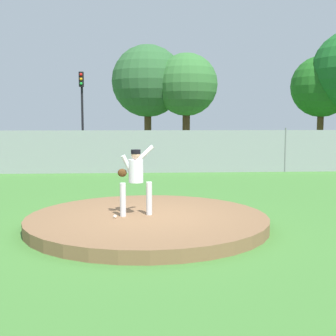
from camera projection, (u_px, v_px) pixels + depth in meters
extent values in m
plane|color=#427A33|center=(145.00, 186.00, 15.90)|extent=(80.00, 80.00, 0.00)
cube|color=#2B2B2D|center=(143.00, 163.00, 24.34)|extent=(44.00, 7.00, 0.01)
cylinder|color=brown|center=(147.00, 221.00, 9.94)|extent=(5.31, 5.31, 0.25)
cylinder|color=silver|center=(123.00, 200.00, 9.81)|extent=(0.13, 0.13, 0.74)
cylinder|color=silver|center=(149.00, 198.00, 9.97)|extent=(0.13, 0.13, 0.74)
cylinder|color=silver|center=(136.00, 171.00, 9.82)|extent=(0.32, 0.32, 0.51)
cylinder|color=silver|center=(144.00, 155.00, 9.79)|extent=(0.46, 0.19, 0.41)
cylinder|color=silver|center=(128.00, 165.00, 9.79)|extent=(0.29, 0.15, 0.46)
ellipsoid|color=#4C2D14|center=(122.00, 173.00, 9.85)|extent=(0.20, 0.12, 0.18)
sphere|color=tan|center=(136.00, 155.00, 9.78)|extent=(0.20, 0.20, 0.20)
cylinder|color=black|center=(136.00, 152.00, 9.77)|extent=(0.21, 0.21, 0.09)
sphere|color=white|center=(115.00, 216.00, 9.66)|extent=(0.07, 0.07, 0.07)
cube|color=gray|center=(144.00, 152.00, 19.77)|extent=(31.70, 0.03, 1.87)
cylinder|color=slate|center=(285.00, 150.00, 20.15)|extent=(0.07, 0.07, 1.97)
cube|color=#232328|center=(246.00, 150.00, 24.47)|extent=(2.12, 4.57, 0.68)
cube|color=black|center=(246.00, 139.00, 24.40)|extent=(1.82, 2.57, 0.58)
cylinder|color=black|center=(239.00, 155.00, 25.86)|extent=(1.89, 0.78, 0.64)
cylinder|color=black|center=(254.00, 159.00, 23.15)|extent=(1.89, 0.78, 0.64)
cube|color=slate|center=(94.00, 151.00, 24.30)|extent=(2.06, 4.64, 0.68)
cube|color=black|center=(94.00, 138.00, 24.22)|extent=(1.81, 2.59, 0.63)
cylinder|color=black|center=(98.00, 155.00, 25.74)|extent=(1.92, 0.74, 0.64)
cylinder|color=black|center=(90.00, 159.00, 22.93)|extent=(1.92, 0.74, 0.64)
cube|color=#A81919|center=(174.00, 151.00, 24.20)|extent=(2.08, 4.58, 0.67)
cube|color=black|center=(174.00, 139.00, 24.12)|extent=(1.80, 2.56, 0.64)
cylinder|color=black|center=(173.00, 155.00, 25.61)|extent=(1.88, 0.76, 0.64)
cylinder|color=black|center=(174.00, 159.00, 22.86)|extent=(1.88, 0.76, 0.64)
cylinder|color=black|center=(82.00, 115.00, 27.71)|extent=(0.14, 0.14, 5.21)
cube|color=black|center=(81.00, 79.00, 27.30)|extent=(0.28, 0.24, 0.90)
sphere|color=red|center=(81.00, 75.00, 27.15)|extent=(0.18, 0.18, 0.18)
sphere|color=orange|center=(81.00, 79.00, 27.18)|extent=(0.18, 0.18, 0.18)
sphere|color=green|center=(81.00, 84.00, 27.21)|extent=(0.18, 0.18, 0.18)
cylinder|color=#4C331E|center=(148.00, 129.00, 32.78)|extent=(0.51, 0.51, 3.27)
sphere|color=#2E5F30|center=(148.00, 81.00, 32.41)|extent=(5.17, 5.17, 5.17)
cylinder|color=#4C331E|center=(186.00, 129.00, 31.93)|extent=(0.53, 0.53, 3.23)
sphere|color=#356F32|center=(186.00, 85.00, 31.59)|extent=(4.39, 4.39, 4.39)
cylinder|color=#4C331E|center=(320.00, 129.00, 34.77)|extent=(0.49, 0.49, 3.20)
sphere|color=#21641E|center=(322.00, 86.00, 34.42)|extent=(4.68, 4.68, 4.68)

